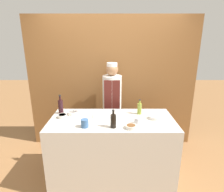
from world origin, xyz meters
TOP-DOWN VIEW (x-y plane):
  - ground_plane at (0.00, 0.00)m, footprint 14.00×14.00m
  - cabinet_wall at (0.00, 1.10)m, footprint 3.06×0.18m
  - counter at (0.00, 0.00)m, footprint 1.68×0.78m
  - sauce_bowl_brown at (0.23, -0.28)m, footprint 0.14×0.14m
  - sauce_bowl_yellow at (-0.68, 0.05)m, footprint 0.13×0.13m
  - sauce_bowl_purple at (-0.56, 0.17)m, footprint 0.16×0.16m
  - sauce_bowl_white at (0.58, 0.01)m, footprint 0.16×0.16m
  - cutting_board at (-0.09, 0.14)m, footprint 0.35×0.22m
  - bottle_soy at (0.02, -0.25)m, footprint 0.07×0.07m
  - bottle_wine at (-0.74, 0.20)m, footprint 0.07×0.07m
  - bottle_oil at (0.40, 0.18)m, footprint 0.06×0.06m
  - cup_steel at (0.32, -0.14)m, footprint 0.07×0.07m
  - cup_blue at (-0.33, -0.24)m, footprint 0.09×0.09m
  - chef_center at (0.00, 0.75)m, footprint 0.33×0.33m

SIDE VIEW (x-z plane):
  - ground_plane at x=0.00m, z-range 0.00..0.00m
  - counter at x=0.00m, z-range 0.00..0.96m
  - chef_center at x=0.00m, z-range 0.08..1.70m
  - cutting_board at x=-0.09m, z-range 0.96..0.98m
  - sauce_bowl_white at x=0.58m, z-range 0.96..1.00m
  - sauce_bowl_purple at x=-0.56m, z-range 0.96..1.00m
  - sauce_bowl_brown at x=0.23m, z-range 0.96..1.00m
  - sauce_bowl_yellow at x=-0.68m, z-range 0.96..1.00m
  - cup_steel at x=0.32m, z-range 0.96..1.03m
  - cup_blue at x=-0.33m, z-range 0.96..1.06m
  - bottle_oil at x=0.40m, z-range 0.93..1.15m
  - bottle_soy at x=0.02m, z-range 0.93..1.16m
  - bottle_wine at x=-0.74m, z-range 0.93..1.21m
  - cabinet_wall at x=0.00m, z-range 0.00..2.40m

